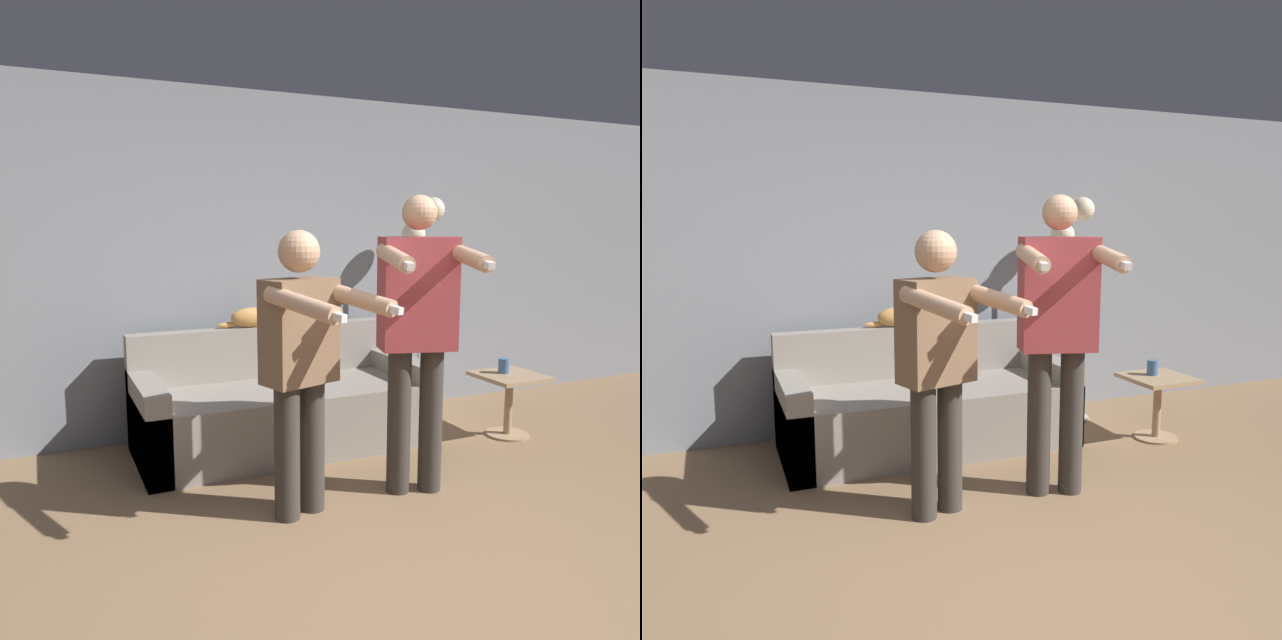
% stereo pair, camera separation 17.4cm
% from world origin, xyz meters
% --- Properties ---
extents(ground_plane, '(16.00, 16.00, 0.00)m').
position_xyz_m(ground_plane, '(0.00, 0.00, 0.00)').
color(ground_plane, '#846647').
extents(wall_back, '(10.00, 0.05, 2.60)m').
position_xyz_m(wall_back, '(0.00, 2.78, 1.30)').
color(wall_back, gray).
rests_on(wall_back, ground_plane).
extents(couch, '(2.08, 0.86, 0.84)m').
position_xyz_m(couch, '(0.12, 2.23, 0.28)').
color(couch, gray).
rests_on(couch, ground_plane).
extents(person_left, '(0.59, 0.75, 1.57)m').
position_xyz_m(person_left, '(-0.18, 1.15, 0.90)').
color(person_left, '#38332D').
rests_on(person_left, ground_plane).
extents(person_right, '(0.63, 0.77, 1.77)m').
position_xyz_m(person_right, '(0.56, 1.15, 1.02)').
color(person_right, '#38332D').
rests_on(person_right, ground_plane).
extents(cat, '(0.44, 0.13, 0.18)m').
position_xyz_m(cat, '(0.02, 2.55, 0.92)').
color(cat, tan).
rests_on(cat, couch).
extents(floor_lamp, '(0.38, 0.36, 1.82)m').
position_xyz_m(floor_lamp, '(1.42, 2.41, 1.33)').
color(floor_lamp, '#B2B2B7').
rests_on(floor_lamp, ground_plane).
extents(side_table, '(0.46, 0.46, 0.48)m').
position_xyz_m(side_table, '(1.77, 1.72, 0.35)').
color(side_table, '#A38460').
rests_on(side_table, ground_plane).
extents(cup, '(0.08, 0.08, 0.11)m').
position_xyz_m(cup, '(1.76, 1.78, 0.54)').
color(cup, '#3D6693').
rests_on(cup, side_table).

